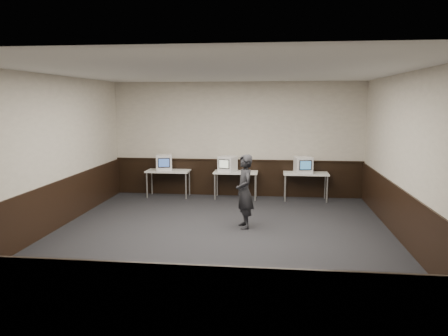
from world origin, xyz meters
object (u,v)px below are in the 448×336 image
object	(u,v)px
desk_center	(236,174)
emac_left	(164,162)
emac_center	(228,164)
desk_left	(168,173)
person	(245,191)
emac_right	(303,165)
desk_right	(306,175)

from	to	relation	value
desk_center	emac_left	xyz separation A→B (m)	(-2.01, -0.00, 0.29)
desk_center	emac_center	distance (m)	0.36
emac_center	desk_left	bearing A→B (deg)	-159.63
emac_center	person	world-z (taller)	person
desk_left	emac_right	distance (m)	3.74
emac_right	person	xyz separation A→B (m)	(-1.39, -2.79, -0.19)
emac_left	desk_left	bearing A→B (deg)	-13.08
desk_left	emac_left	xyz separation A→B (m)	(-0.11, -0.00, 0.29)
desk_right	desk_left	bearing A→B (deg)	180.00
desk_left	emac_center	distance (m)	1.70
desk_right	emac_left	xyz separation A→B (m)	(-3.91, -0.00, 0.29)
emac_right	emac_center	bearing A→B (deg)	168.16
desk_center	desk_right	size ratio (longest dim) A/B	1.00
desk_left	desk_center	bearing A→B (deg)	0.00
emac_right	person	world-z (taller)	person
desk_center	emac_right	world-z (taller)	emac_right
emac_center	emac_left	bearing A→B (deg)	-159.63
person	desk_left	bearing A→B (deg)	-158.65
desk_right	person	world-z (taller)	person
desk_left	person	world-z (taller)	person
desk_left	emac_center	world-z (taller)	emac_center
emac_left	emac_right	xyz separation A→B (m)	(3.84, -0.02, 0.00)
desk_right	emac_right	world-z (taller)	emac_right
desk_right	desk_center	bearing A→B (deg)	180.00
desk_left	person	bearing A→B (deg)	-50.20
desk_left	emac_left	size ratio (longest dim) A/B	2.18
desk_left	desk_right	xyz separation A→B (m)	(3.80, 0.00, 0.00)
desk_left	emac_center	bearing A→B (deg)	0.44
desk_right	person	bearing A→B (deg)	-117.60
desk_center	person	size ratio (longest dim) A/B	0.77
desk_right	emac_left	bearing A→B (deg)	-179.99
desk_left	emac_right	bearing A→B (deg)	-0.25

